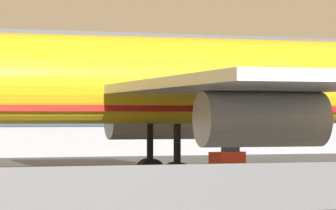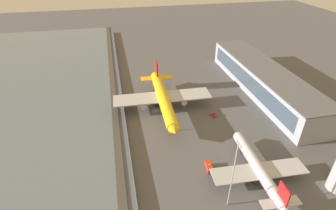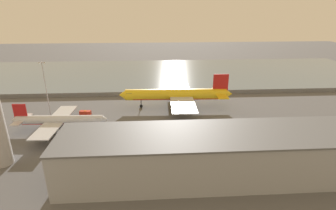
% 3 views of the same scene
% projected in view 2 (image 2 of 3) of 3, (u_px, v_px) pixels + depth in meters
% --- Properties ---
extents(ground_plane, '(500.00, 500.00, 0.00)m').
position_uv_depth(ground_plane, '(157.00, 110.00, 130.47)').
color(ground_plane, '#565659').
extents(waterfront_lagoon, '(320.00, 98.00, 0.01)m').
position_uv_depth(waterfront_lagoon, '(1.00, 129.00, 117.55)').
color(waterfront_lagoon, slate).
rests_on(waterfront_lagoon, ground).
extents(shoreline_seawall, '(320.00, 3.00, 0.50)m').
position_uv_depth(shoreline_seawall, '(115.00, 115.00, 126.61)').
color(shoreline_seawall, '#474238').
rests_on(shoreline_seawall, ground).
extents(perimeter_fence, '(280.00, 0.10, 2.34)m').
position_uv_depth(perimeter_fence, '(124.00, 112.00, 126.94)').
color(perimeter_fence, slate).
rests_on(perimeter_fence, ground).
extents(cargo_jet_yellow, '(56.98, 48.56, 17.04)m').
position_uv_depth(cargo_jet_yellow, '(163.00, 98.00, 128.20)').
color(cargo_jet_yellow, yellow).
rests_on(cargo_jet_yellow, ground).
extents(passenger_jet_silver, '(39.51, 33.81, 11.61)m').
position_uv_depth(passenger_jet_silver, '(258.00, 168.00, 90.99)').
color(passenger_jet_silver, silver).
rests_on(passenger_jet_silver, ground).
extents(baggage_tug, '(3.57, 2.73, 1.80)m').
position_uv_depth(baggage_tug, '(214.00, 114.00, 125.95)').
color(baggage_tug, red).
rests_on(baggage_tug, ground).
extents(ops_van, '(5.37, 2.57, 2.48)m').
position_uv_depth(ops_van, '(209.00, 167.00, 95.67)').
color(ops_van, red).
rests_on(ops_van, ground).
extents(terminal_building, '(93.87, 20.17, 14.09)m').
position_uv_depth(terminal_building, '(263.00, 80.00, 144.16)').
color(terminal_building, '#9EA3AD').
rests_on(terminal_building, ground).
extents(apron_light_mast_apron_west, '(3.20, 0.40, 25.72)m').
position_uv_depth(apron_light_mast_apron_west, '(233.00, 173.00, 75.98)').
color(apron_light_mast_apron_west, '#A8A8AD').
rests_on(apron_light_mast_apron_west, ground).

